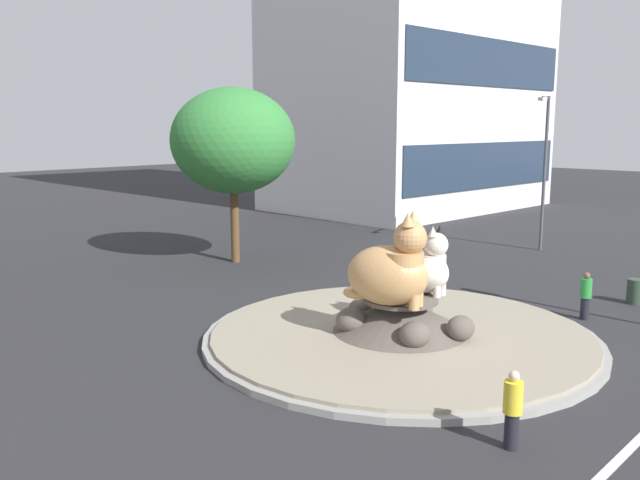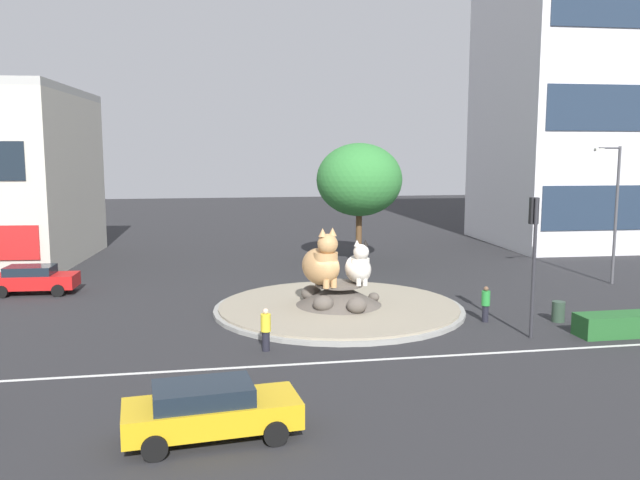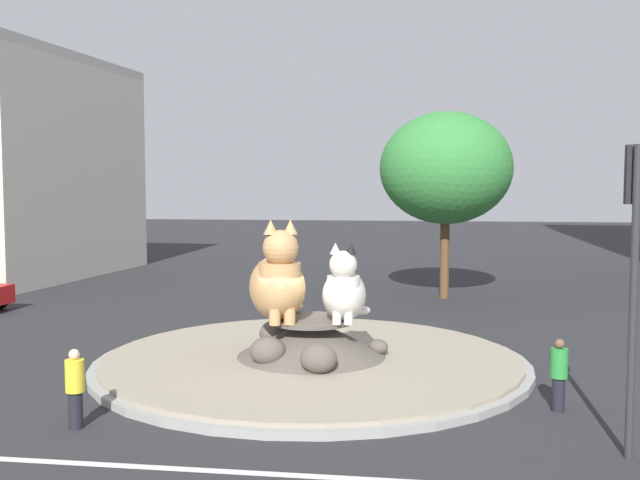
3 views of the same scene
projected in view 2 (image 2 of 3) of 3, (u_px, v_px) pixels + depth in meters
ground_plane at (339, 310)px, 30.20m from camera, size 160.00×160.00×0.00m
lane_centreline at (381, 359)px, 22.97m from camera, size 112.00×0.20×0.01m
roundabout_island at (338, 303)px, 30.15m from camera, size 11.70×11.70×1.30m
cat_statue_calico at (322, 264)px, 29.46m from camera, size 2.20×3.03×2.71m
cat_statue_white at (359, 267)px, 29.91m from camera, size 1.33×2.14×2.11m
traffic_light_mast at (534, 242)px, 25.26m from camera, size 0.34×0.46×5.61m
office_tower at (619, 25)px, 51.06m from camera, size 20.15×14.42×34.99m
broadleaf_tree_behind_island at (359, 180)px, 42.27m from camera, size 5.65×5.65×8.02m
streetlight_arm at (614, 206)px, 35.71m from camera, size 1.86×0.60×7.72m
pedestrian_yellow_shirt at (266, 329)px, 23.87m from camera, size 0.38×0.38×1.62m
pedestrian_green_shirt at (486, 303)px, 28.03m from camera, size 0.37×0.37×1.58m
sedan_on_far_lane at (34, 279)px, 33.69m from camera, size 4.33×2.22×1.49m
parked_car_right at (210, 409)px, 16.51m from camera, size 4.65×2.35×1.47m
litter_bin at (558, 312)px, 28.11m from camera, size 0.56×0.56×0.90m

